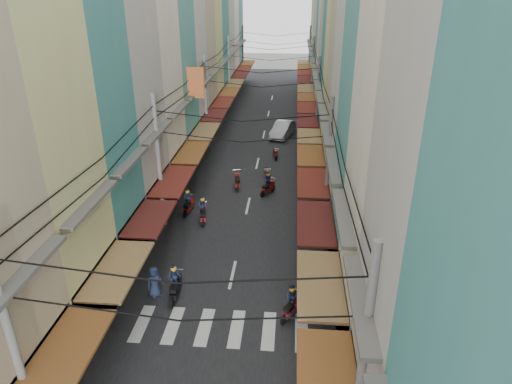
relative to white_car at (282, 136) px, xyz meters
The scene contains 15 objects.
ground 21.63m from the white_car, 94.90° to the right, with size 160.00×160.00×0.00m, color slate.
road 2.41m from the white_car, 139.89° to the right, with size 10.00×80.00×0.02m, color black.
sidewalk_left 8.49m from the white_car, 169.45° to the right, with size 3.00×80.00×0.06m, color slate.
sidewalk_right 4.91m from the white_car, 18.48° to the right, with size 3.00×80.00×0.06m, color slate.
crosswalk 27.62m from the white_car, 93.83° to the right, with size 7.55×2.40×0.01m.
building_row_left 14.69m from the white_car, 152.92° to the right, with size 7.80×67.67×23.70m.
building_row_right 12.31m from the white_car, 40.09° to the right, with size 7.80×68.98×22.59m.
utility_poles 9.47m from the white_car, 105.76° to the right, with size 10.20×66.13×8.20m.
white_car is the anchor object (origin of this frame).
bicycle 19.51m from the white_car, 73.15° to the right, with size 0.64×1.71×1.17m, color black.
moving_scooters 18.28m from the white_car, 98.24° to the right, with size 7.28×22.12×1.85m.
parked_scooters 26.70m from the white_car, 85.40° to the right, with size 12.50×12.51×0.99m.
pedestrians 19.07m from the white_car, 107.80° to the right, with size 13.18×14.50×2.20m.
market_umbrella 29.48m from the white_car, 79.58° to the right, with size 2.40×2.40×2.53m.
traffic_sign 26.91m from the white_car, 81.95° to the right, with size 0.10×0.71×3.25m.
Camera 1 is at (2.82, -21.36, 13.64)m, focal length 32.00 mm.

